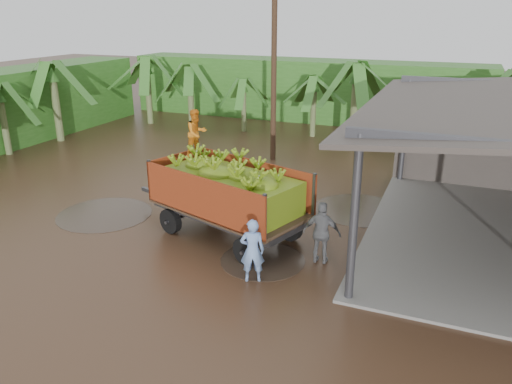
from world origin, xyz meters
TOP-DOWN VIEW (x-y plane):
  - ground at (0.00, 0.00)m, footprint 100.00×100.00m
  - hedge_north at (-2.00, 16.00)m, footprint 22.00×3.00m
  - banana_trailer at (1.20, -1.58)m, footprint 6.50×3.59m
  - man_blue at (2.87, -3.75)m, footprint 0.71×0.60m
  - man_grey at (4.20, -2.14)m, footprint 1.03×0.46m
  - utility_pole at (-0.46, 6.65)m, footprint 1.20×0.24m
  - banana_plants at (-4.26, 7.43)m, footprint 24.70×19.73m

SIDE VIEW (x-z plane):
  - ground at x=0.00m, z-range 0.00..0.00m
  - man_blue at x=2.87m, z-range 0.00..1.67m
  - man_grey at x=4.20m, z-range 0.00..1.72m
  - banana_trailer at x=1.20m, z-range -0.41..3.21m
  - hedge_north at x=-2.00m, z-range 0.00..3.60m
  - banana_plants at x=-4.26m, z-range -0.23..3.97m
  - utility_pole at x=-0.46m, z-range 0.06..7.48m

